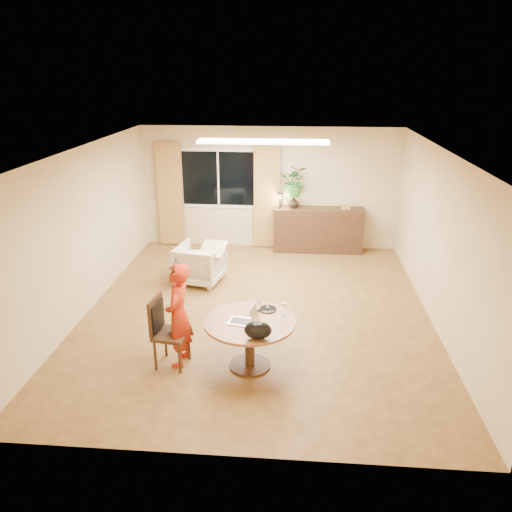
% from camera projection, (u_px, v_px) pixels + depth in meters
% --- Properties ---
extents(floor, '(6.50, 6.50, 0.00)m').
position_uv_depth(floor, '(257.00, 312.00, 8.13)').
color(floor, brown).
rests_on(floor, ground).
extents(ceiling, '(6.50, 6.50, 0.00)m').
position_uv_depth(ceiling, '(257.00, 151.00, 7.21)').
color(ceiling, white).
rests_on(ceiling, wall_back).
extents(wall_back, '(5.50, 0.00, 5.50)m').
position_uv_depth(wall_back, '(269.00, 188.00, 10.70)').
color(wall_back, tan).
rests_on(wall_back, floor).
extents(wall_left, '(0.00, 6.50, 6.50)m').
position_uv_depth(wall_left, '(84.00, 231.00, 7.88)').
color(wall_left, tan).
rests_on(wall_left, floor).
extents(wall_right, '(0.00, 6.50, 6.50)m').
position_uv_depth(wall_right, '(440.00, 241.00, 7.46)').
color(wall_right, tan).
rests_on(wall_right, floor).
extents(window, '(1.70, 0.03, 1.30)m').
position_uv_depth(window, '(218.00, 178.00, 10.70)').
color(window, white).
rests_on(window, wall_back).
extents(curtain_left, '(0.55, 0.08, 2.25)m').
position_uv_depth(curtain_left, '(170.00, 195.00, 10.83)').
color(curtain_left, olive).
rests_on(curtain_left, wall_back).
extents(curtain_right, '(0.55, 0.08, 2.25)m').
position_uv_depth(curtain_right, '(267.00, 196.00, 10.67)').
color(curtain_right, olive).
rests_on(curtain_right, wall_back).
extents(ceiling_panel, '(2.20, 0.35, 0.05)m').
position_uv_depth(ceiling_panel, '(263.00, 142.00, 8.34)').
color(ceiling_panel, white).
rests_on(ceiling_panel, ceiling).
extents(dining_table, '(1.19, 1.19, 0.68)m').
position_uv_depth(dining_table, '(250.00, 331.00, 6.46)').
color(dining_table, brown).
rests_on(dining_table, floor).
extents(dining_chair, '(0.52, 0.49, 0.96)m').
position_uv_depth(dining_chair, '(171.00, 333.00, 6.52)').
color(dining_chair, black).
rests_on(dining_chair, floor).
extents(child, '(0.54, 0.37, 1.42)m').
position_uv_depth(child, '(179.00, 315.00, 6.48)').
color(child, red).
rests_on(child, floor).
extents(laptop, '(0.39, 0.29, 0.23)m').
position_uv_depth(laptop, '(242.00, 314.00, 6.33)').
color(laptop, '#B7B7BC').
rests_on(laptop, dining_table).
extents(tumbler, '(0.09, 0.09, 0.11)m').
position_uv_depth(tumbler, '(258.00, 307.00, 6.66)').
color(tumbler, white).
rests_on(tumbler, dining_table).
extents(wine_glass, '(0.08, 0.08, 0.20)m').
position_uv_depth(wine_glass, '(284.00, 309.00, 6.49)').
color(wine_glass, white).
rests_on(wine_glass, dining_table).
extents(pot_lid, '(0.27, 0.27, 0.04)m').
position_uv_depth(pot_lid, '(268.00, 309.00, 6.69)').
color(pot_lid, white).
rests_on(pot_lid, dining_table).
extents(handbag, '(0.38, 0.29, 0.22)m').
position_uv_depth(handbag, '(258.00, 330.00, 5.95)').
color(handbag, black).
rests_on(handbag, dining_table).
extents(armchair, '(0.92, 0.94, 0.73)m').
position_uv_depth(armchair, '(200.00, 264.00, 9.13)').
color(armchair, beige).
rests_on(armchair, floor).
extents(throw, '(0.51, 0.60, 0.03)m').
position_uv_depth(throw, '(213.00, 245.00, 8.96)').
color(throw, beige).
rests_on(throw, armchair).
extents(sideboard, '(1.89, 0.46, 0.95)m').
position_uv_depth(sideboard, '(318.00, 230.00, 10.69)').
color(sideboard, black).
rests_on(sideboard, floor).
extents(vase, '(0.27, 0.27, 0.25)m').
position_uv_depth(vase, '(293.00, 202.00, 10.52)').
color(vase, black).
rests_on(vase, sideboard).
extents(bouquet, '(0.66, 0.60, 0.66)m').
position_uv_depth(bouquet, '(295.00, 181.00, 10.35)').
color(bouquet, '#386726').
rests_on(bouquet, vase).
extents(book_stack, '(0.21, 0.17, 0.08)m').
position_uv_depth(book_stack, '(346.00, 207.00, 10.46)').
color(book_stack, olive).
rests_on(book_stack, sideboard).
extents(desk_lamp, '(0.17, 0.17, 0.33)m').
position_uv_depth(desk_lamp, '(280.00, 201.00, 10.48)').
color(desk_lamp, black).
rests_on(desk_lamp, sideboard).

